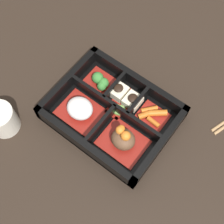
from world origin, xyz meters
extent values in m
plane|color=black|center=(0.00, 0.00, 0.00)|extent=(3.00, 3.00, 0.00)
cube|color=black|center=(0.00, 0.00, 0.01)|extent=(0.27, 0.21, 0.01)
cube|color=black|center=(0.00, -0.10, 0.02)|extent=(0.27, 0.01, 0.04)
cube|color=black|center=(0.00, 0.10, 0.02)|extent=(0.27, 0.01, 0.04)
cube|color=black|center=(-0.13, 0.00, 0.02)|extent=(0.01, 0.21, 0.04)
cube|color=black|center=(0.13, 0.00, 0.02)|extent=(0.01, 0.21, 0.04)
cube|color=black|center=(0.00, -0.01, 0.02)|extent=(0.24, 0.01, 0.04)
cube|color=black|center=(-0.03, -0.05, 0.02)|extent=(0.01, 0.08, 0.04)
cube|color=black|center=(0.03, -0.05, 0.02)|extent=(0.01, 0.08, 0.04)
cube|color=black|center=(0.00, 0.04, 0.02)|extent=(0.01, 0.10, 0.04)
cube|color=maroon|center=(-0.06, 0.04, 0.01)|extent=(0.10, 0.08, 0.01)
ellipsoid|color=brown|center=(-0.06, 0.04, 0.03)|extent=(0.05, 0.05, 0.04)
sphere|color=orange|center=(-0.05, 0.03, 0.05)|extent=(0.02, 0.02, 0.02)
sphere|color=orange|center=(-0.05, 0.03, 0.05)|extent=(0.02, 0.02, 0.02)
sphere|color=orange|center=(-0.06, 0.04, 0.05)|extent=(0.02, 0.02, 0.02)
cube|color=maroon|center=(0.06, 0.04, 0.01)|extent=(0.10, 0.08, 0.01)
ellipsoid|color=silver|center=(0.06, 0.04, 0.03)|extent=(0.06, 0.05, 0.04)
cube|color=maroon|center=(-0.08, -0.05, 0.01)|extent=(0.07, 0.06, 0.01)
cylinder|color=#D1661E|center=(-0.09, -0.04, 0.02)|extent=(0.03, 0.01, 0.01)
cylinder|color=#D1661E|center=(-0.08, -0.06, 0.02)|extent=(0.04, 0.04, 0.01)
cylinder|color=#D1661E|center=(-0.06, -0.06, 0.02)|extent=(0.03, 0.04, 0.01)
cylinder|color=#D1661E|center=(-0.06, -0.04, 0.02)|extent=(0.03, 0.03, 0.01)
cube|color=maroon|center=(0.00, -0.05, 0.01)|extent=(0.04, 0.06, 0.01)
cube|color=beige|center=(-0.02, -0.05, 0.02)|extent=(0.04, 0.04, 0.02)
ellipsoid|color=black|center=(-0.02, -0.05, 0.04)|extent=(0.02, 0.02, 0.01)
cube|color=beige|center=(0.02, -0.05, 0.03)|extent=(0.04, 0.04, 0.02)
ellipsoid|color=black|center=(0.02, -0.05, 0.04)|extent=(0.02, 0.02, 0.01)
cube|color=maroon|center=(0.08, -0.05, 0.01)|extent=(0.07, 0.06, 0.01)
sphere|color=#387A33|center=(0.08, -0.05, 0.03)|extent=(0.03, 0.03, 0.03)
sphere|color=#387A33|center=(0.06, -0.04, 0.03)|extent=(0.02, 0.02, 0.02)
sphere|color=#387A33|center=(0.06, -0.05, 0.03)|extent=(0.02, 0.02, 0.02)
cube|color=maroon|center=(0.00, -0.01, 0.01)|extent=(0.04, 0.03, 0.01)
cylinder|color=#75A84C|center=(0.00, -0.01, 0.02)|extent=(0.02, 0.02, 0.01)
cylinder|color=#75A84C|center=(-0.01, -0.01, 0.02)|extent=(0.02, 0.02, 0.01)
cylinder|color=#75A84C|center=(0.00, -0.02, 0.02)|extent=(0.02, 0.02, 0.01)
cylinder|color=#75A84C|center=(-0.01, -0.02, 0.02)|extent=(0.02, 0.02, 0.01)
cylinder|color=beige|center=(0.18, 0.16, 0.03)|extent=(0.07, 0.07, 0.07)
camera|label=1|loc=(-0.18, 0.23, 0.65)|focal=50.00mm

